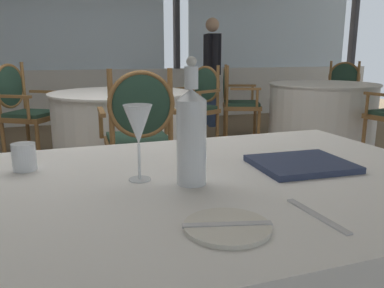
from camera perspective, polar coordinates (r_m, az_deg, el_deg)
The scene contains 18 objects.
ground_plane at distance 2.96m, azimuth -14.91°, elevation -9.16°, with size 15.04×15.04×0.00m, color #756047.
window_wall_far at distance 6.51m, azimuth -18.23°, elevation 12.53°, with size 11.57×0.14×2.77m.
foreground_table at distance 1.32m, azimuth 2.70°, elevation -20.31°, with size 1.53×1.06×0.74m.
side_plate at distance 0.84m, azimuth 5.17°, elevation -11.97°, with size 0.18×0.18×0.01m, color silver.
butter_knife at distance 0.83m, azimuth 5.18°, elevation -11.64°, with size 0.19×0.02×0.00m, color silver.
dinner_fork at distance 0.94m, azimuth 17.78°, elevation -9.91°, with size 0.21×0.02×0.00m, color silver.
water_bottle at distance 1.07m, azimuth -0.08°, elevation 1.45°, with size 0.08×0.08×0.35m.
wine_glass at distance 1.11m, azimuth -7.89°, elevation 2.62°, with size 0.08×0.08×0.22m.
water_tumbler at distance 1.33m, azimuth -23.37°, elevation -1.75°, with size 0.07×0.07×0.09m, color white.
menu_book at distance 1.31m, azimuth 15.68°, elevation -2.82°, with size 0.30×0.25×0.02m, color #2D3856.
background_table_0 at distance 3.90m, azimuth -10.16°, elevation 2.12°, with size 1.36×1.36×0.74m.
dining_chair_0_0 at distance 4.60m, azimuth 0.95°, elevation 6.48°, with size 0.62×0.65×0.97m.
dining_chair_0_1 at distance 4.43m, azimuth -23.66°, elevation 5.40°, with size 0.64×0.65×1.01m.
dining_chair_0_2 at distance 2.77m, azimuth -7.70°, elevation 2.34°, with size 0.55×0.49×1.00m.
background_table_2 at distance 5.21m, azimuth 18.41°, elevation 4.39°, with size 1.34×1.34×0.74m.
dining_chair_2_0 at distance 4.99m, azimuth 6.30°, elevation 6.86°, with size 0.60×0.63×0.96m.
dining_chair_2_2 at distance 6.26m, azimuth 21.02°, elevation 7.39°, with size 0.65×0.66×0.99m.
diner_person_0 at distance 6.03m, azimuth 2.93°, elevation 11.36°, with size 0.26×0.52×1.62m.
Camera 1 is at (-0.16, -2.74, 1.10)m, focal length 36.43 mm.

